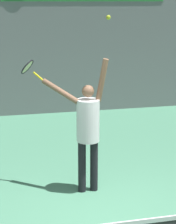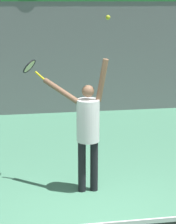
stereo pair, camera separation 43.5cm
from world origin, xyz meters
The scene contains 4 objects.
back_wall centered at (0.00, 6.46, 2.50)m, with size 18.00×0.10×5.00m.
tennis_player centered at (-0.03, 1.38, 1.14)m, with size 1.03×0.63×2.24m.
tennis_racket centered at (-0.90, 1.90, 2.04)m, with size 0.42×0.35×0.35m.
tennis_ball centered at (0.26, 1.22, 2.86)m, with size 0.07×0.07×0.07m.
Camera 2 is at (-0.99, -4.81, 3.09)m, focal length 65.00 mm.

